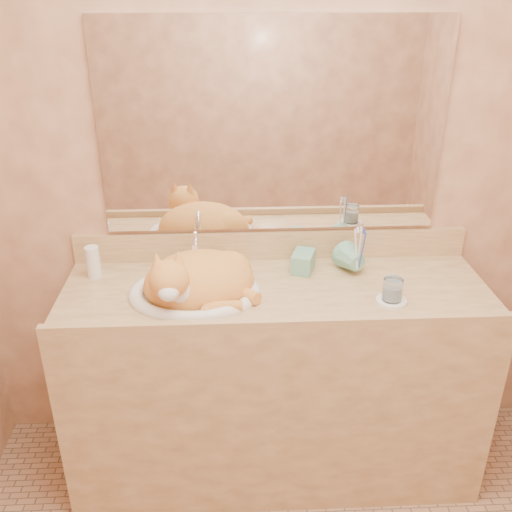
{
  "coord_description": "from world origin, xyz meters",
  "views": [
    {
      "loc": [
        -0.17,
        -1.13,
        1.89
      ],
      "look_at": [
        -0.08,
        0.7,
        1.0
      ],
      "focal_mm": 40.0,
      "sensor_mm": 36.0,
      "label": 1
    }
  ],
  "objects_px": {
    "soap_dispenser": "(300,257)",
    "water_glass": "(393,290)",
    "vanity_counter": "(275,381)",
    "sink_basin": "(194,276)",
    "cat": "(196,279)",
    "toothbrush_cup": "(358,265)"
  },
  "relations": [
    {
      "from": "vanity_counter",
      "to": "sink_basin",
      "type": "relative_size",
      "value": 3.38
    },
    {
      "from": "vanity_counter",
      "to": "sink_basin",
      "type": "distance_m",
      "value": 0.58
    },
    {
      "from": "toothbrush_cup",
      "to": "sink_basin",
      "type": "bearing_deg",
      "value": -170.63
    },
    {
      "from": "cat",
      "to": "soap_dispenser",
      "type": "xyz_separation_m",
      "value": [
        0.39,
        0.12,
        0.02
      ]
    },
    {
      "from": "vanity_counter",
      "to": "toothbrush_cup",
      "type": "bearing_deg",
      "value": 14.43
    },
    {
      "from": "soap_dispenser",
      "to": "toothbrush_cup",
      "type": "xyz_separation_m",
      "value": [
        0.22,
        -0.01,
        -0.03
      ]
    },
    {
      "from": "soap_dispenser",
      "to": "toothbrush_cup",
      "type": "relative_size",
      "value": 1.55
    },
    {
      "from": "cat",
      "to": "vanity_counter",
      "type": "bearing_deg",
      "value": -5.41
    },
    {
      "from": "sink_basin",
      "to": "cat",
      "type": "distance_m",
      "value": 0.01
    },
    {
      "from": "cat",
      "to": "soap_dispenser",
      "type": "relative_size",
      "value": 2.37
    },
    {
      "from": "vanity_counter",
      "to": "water_glass",
      "type": "distance_m",
      "value": 0.64
    },
    {
      "from": "toothbrush_cup",
      "to": "water_glass",
      "type": "distance_m",
      "value": 0.21
    },
    {
      "from": "sink_basin",
      "to": "water_glass",
      "type": "relative_size",
      "value": 5.77
    },
    {
      "from": "vanity_counter",
      "to": "water_glass",
      "type": "relative_size",
      "value": 19.52
    },
    {
      "from": "vanity_counter",
      "to": "sink_basin",
      "type": "xyz_separation_m",
      "value": [
        -0.3,
        -0.02,
        0.5
      ]
    },
    {
      "from": "soap_dispenser",
      "to": "water_glass",
      "type": "distance_m",
      "value": 0.37
    },
    {
      "from": "sink_basin",
      "to": "water_glass",
      "type": "height_order",
      "value": "sink_basin"
    },
    {
      "from": "vanity_counter",
      "to": "toothbrush_cup",
      "type": "relative_size",
      "value": 14.18
    },
    {
      "from": "sink_basin",
      "to": "soap_dispenser",
      "type": "relative_size",
      "value": 2.71
    },
    {
      "from": "toothbrush_cup",
      "to": "cat",
      "type": "bearing_deg",
      "value": -169.92
    },
    {
      "from": "soap_dispenser",
      "to": "vanity_counter",
      "type": "bearing_deg",
      "value": -117.61
    },
    {
      "from": "vanity_counter",
      "to": "soap_dispenser",
      "type": "height_order",
      "value": "soap_dispenser"
    }
  ]
}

